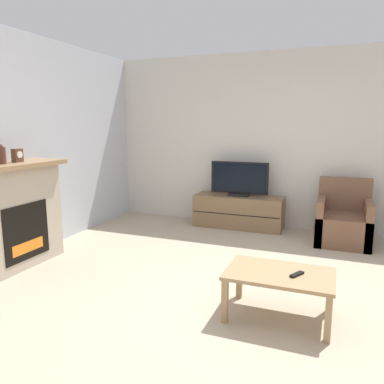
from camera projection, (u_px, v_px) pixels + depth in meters
The scene contains 11 objects.
ground_plane at pixel (260, 298), 3.51m from camera, with size 24.00×24.00×0.00m, color tan.
wall_back at pixel (297, 141), 5.68m from camera, with size 12.00×0.06×2.70m.
wall_left at pixel (7, 147), 4.34m from camera, with size 0.06×12.00×2.70m.
fireplace at pixel (12, 215), 4.19m from camera, with size 0.51×1.27×1.19m.
mantel_vase_centre_left at pixel (1, 155), 3.97m from camera, with size 0.10×0.10×0.22m.
mantel_clock at pixel (17, 155), 4.18m from camera, with size 0.08×0.11×0.15m.
tv_stand at pixel (239, 211), 5.90m from camera, with size 1.38×0.46×0.50m.
tv at pixel (239, 180), 5.81m from camera, with size 0.90×0.18×0.53m.
armchair at pixel (343, 222), 5.13m from camera, with size 0.70×0.76×0.87m.
coffee_table at pixel (279, 278), 3.10m from camera, with size 0.87×0.56×0.40m.
remote at pixel (297, 274), 3.02m from camera, with size 0.11×0.15×0.02m.
Camera 1 is at (0.60, -3.28, 1.61)m, focal length 35.00 mm.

